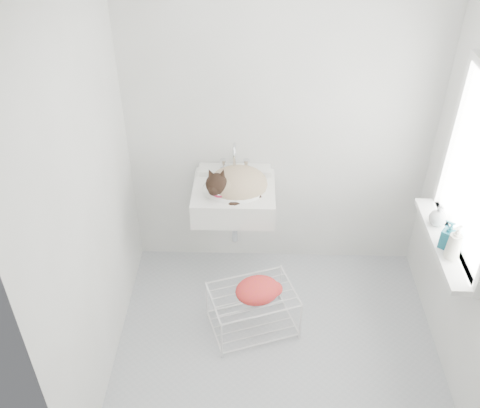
{
  "coord_description": "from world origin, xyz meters",
  "views": [
    {
      "loc": [
        -0.19,
        -2.41,
        3.03
      ],
      "look_at": [
        -0.27,
        0.5,
        0.88
      ],
      "focal_mm": 40.77,
      "sensor_mm": 36.0,
      "label": 1
    }
  ],
  "objects_px": {
    "bottle_a": "(450,257)",
    "bottle_c": "(436,224)",
    "sink": "(234,187)",
    "wire_rack": "(253,312)",
    "bottle_b": "(446,247)",
    "cat": "(236,184)"
  },
  "relations": [
    {
      "from": "sink",
      "to": "wire_rack",
      "type": "xyz_separation_m",
      "value": [
        0.15,
        -0.53,
        -0.7
      ]
    },
    {
      "from": "bottle_a",
      "to": "bottle_c",
      "type": "distance_m",
      "value": 0.32
    },
    {
      "from": "bottle_a",
      "to": "sink",
      "type": "bearing_deg",
      "value": 152.01
    },
    {
      "from": "bottle_a",
      "to": "bottle_b",
      "type": "height_order",
      "value": "bottle_a"
    },
    {
      "from": "sink",
      "to": "bottle_b",
      "type": "bearing_deg",
      "value": -24.59
    },
    {
      "from": "sink",
      "to": "bottle_a",
      "type": "xyz_separation_m",
      "value": [
        1.32,
        -0.7,
        0.0
      ]
    },
    {
      "from": "sink",
      "to": "cat",
      "type": "xyz_separation_m",
      "value": [
        0.01,
        -0.02,
        0.04
      ]
    },
    {
      "from": "cat",
      "to": "wire_rack",
      "type": "distance_m",
      "value": 0.91
    },
    {
      "from": "bottle_b",
      "to": "bottle_c",
      "type": "xyz_separation_m",
      "value": [
        0.0,
        0.22,
        0.0
      ]
    },
    {
      "from": "sink",
      "to": "cat",
      "type": "relative_size",
      "value": 1.18
    },
    {
      "from": "cat",
      "to": "wire_rack",
      "type": "xyz_separation_m",
      "value": [
        0.13,
        -0.51,
        -0.74
      ]
    },
    {
      "from": "cat",
      "to": "bottle_c",
      "type": "relative_size",
      "value": 3.36
    },
    {
      "from": "cat",
      "to": "wire_rack",
      "type": "bearing_deg",
      "value": -89.23
    },
    {
      "from": "wire_rack",
      "to": "bottle_a",
      "type": "distance_m",
      "value": 1.38
    },
    {
      "from": "sink",
      "to": "wire_rack",
      "type": "distance_m",
      "value": 0.89
    },
    {
      "from": "wire_rack",
      "to": "bottle_a",
      "type": "relative_size",
      "value": 2.82
    },
    {
      "from": "bottle_a",
      "to": "cat",
      "type": "bearing_deg",
      "value": 152.38
    },
    {
      "from": "bottle_a",
      "to": "bottle_c",
      "type": "xyz_separation_m",
      "value": [
        0.0,
        0.32,
        0.0
      ]
    },
    {
      "from": "bottle_c",
      "to": "wire_rack",
      "type": "bearing_deg",
      "value": -172.91
    },
    {
      "from": "cat",
      "to": "bottle_a",
      "type": "relative_size",
      "value": 2.46
    },
    {
      "from": "sink",
      "to": "bottle_b",
      "type": "distance_m",
      "value": 1.45
    },
    {
      "from": "wire_rack",
      "to": "bottle_c",
      "type": "bearing_deg",
      "value": 7.09
    }
  ]
}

